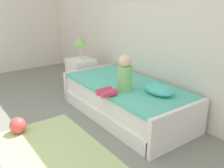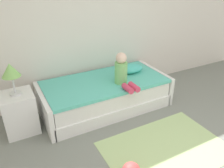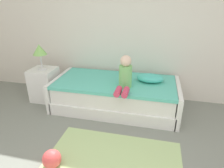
{
  "view_description": "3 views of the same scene",
  "coord_description": "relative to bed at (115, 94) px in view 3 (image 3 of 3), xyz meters",
  "views": [
    {
      "loc": [
        2.53,
        -0.19,
        1.74
      ],
      "look_at": [
        -0.17,
        1.75,
        0.55
      ],
      "focal_mm": 40.44,
      "sensor_mm": 36.0,
      "label": 1
    },
    {
      "loc": [
        -1.6,
        -0.94,
        2.09
      ],
      "look_at": [
        -0.17,
        1.75,
        0.55
      ],
      "focal_mm": 35.72,
      "sensor_mm": 36.0,
      "label": 2
    },
    {
      "loc": [
        0.47,
        -0.99,
        1.78
      ],
      "look_at": [
        -0.17,
        1.75,
        0.55
      ],
      "focal_mm": 31.62,
      "sensor_mm": 36.0,
      "label": 3
    }
  ],
  "objects": [
    {
      "name": "nightstand",
      "position": [
        -1.35,
        0.0,
        0.05
      ],
      "size": [
        0.44,
        0.44,
        0.6
      ],
      "primitive_type": "cube",
      "color": "white",
      "rests_on": "ground"
    },
    {
      "name": "child_figure",
      "position": [
        0.2,
        -0.23,
        0.46
      ],
      "size": [
        0.2,
        0.51,
        0.5
      ],
      "color": "#7FC672",
      "rests_on": "bed"
    },
    {
      "name": "area_rug",
      "position": [
        0.25,
        -1.3,
        -0.24
      ],
      "size": [
        1.6,
        1.1,
        0.01
      ],
      "primitive_type": "cube",
      "color": "#B2D189",
      "rests_on": "ground"
    },
    {
      "name": "table_lamp",
      "position": [
        -1.35,
        0.0,
        0.69
      ],
      "size": [
        0.24,
        0.24,
        0.45
      ],
      "color": "silver",
      "rests_on": "nightstand"
    },
    {
      "name": "wall_rear",
      "position": [
        0.17,
        0.6,
        1.2
      ],
      "size": [
        7.2,
        0.1,
        2.9
      ],
      "primitive_type": "cube",
      "color": "silver",
      "rests_on": "ground"
    },
    {
      "name": "toy_ball",
      "position": [
        -0.41,
        -1.48,
        -0.14
      ],
      "size": [
        0.22,
        0.22,
        0.22
      ],
      "primitive_type": "sphere",
      "color": "#E54C4C",
      "rests_on": "ground"
    },
    {
      "name": "pillow",
      "position": [
        0.57,
        0.1,
        0.32
      ],
      "size": [
        0.44,
        0.3,
        0.13
      ],
      "primitive_type": "ellipsoid",
      "color": "#4CCCBC",
      "rests_on": "bed"
    },
    {
      "name": "bed",
      "position": [
        0.0,
        0.0,
        0.0
      ],
      "size": [
        2.11,
        1.0,
        0.5
      ],
      "color": "white",
      "rests_on": "ground"
    }
  ]
}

